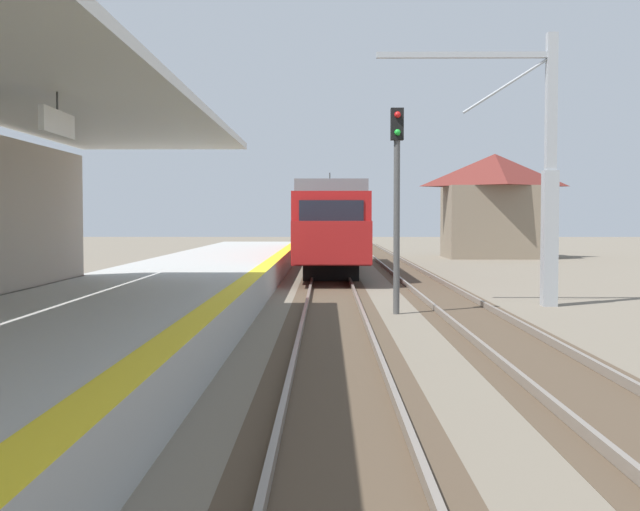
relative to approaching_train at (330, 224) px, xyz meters
name	(u,v)px	position (x,y,z in m)	size (l,w,h in m)	color
station_platform	(85,332)	(-4.40, -23.97, -1.73)	(5.00, 80.00, 0.91)	#A8A8A3
track_pair_nearest_platform	(334,325)	(0.00, -19.97, -2.13)	(2.34, 120.00, 0.16)	#4C3D2D
track_pair_middle	(487,325)	(3.40, -19.97, -2.13)	(2.34, 120.00, 0.16)	#4C3D2D
approaching_train	(330,224)	(0.00, 0.00, 0.00)	(2.93, 19.60, 4.76)	maroon
rail_signal_post	(397,188)	(1.59, -17.39, 1.02)	(0.32, 0.34, 5.20)	#4C4C4C
catenary_pylon_far_side	(539,176)	(5.68, -15.44, 1.43)	(5.00, 0.40, 7.50)	#9EA3A8
distant_trackside_house	(495,204)	(10.20, 12.75, 1.16)	(6.60, 5.28, 6.40)	#7F705B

